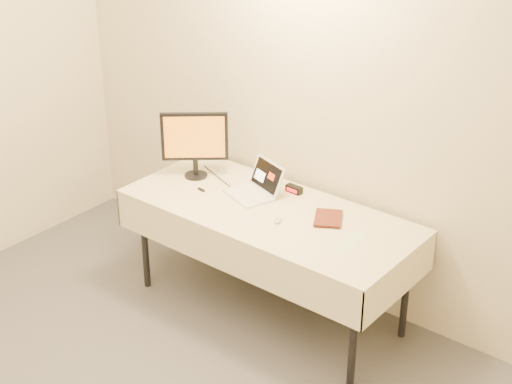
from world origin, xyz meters
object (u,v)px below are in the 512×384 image
Objects in this scene: table at (269,218)px; monitor at (195,140)px; laptop at (256,187)px; book at (315,203)px.

table is 4.13× the size of monitor.
book reaches higher than laptop.
laptop is at bearing 149.24° from table.
monitor is 0.97m from book.
book reaches higher than table.
laptop is 0.84× the size of monitor.
monitor reaches higher than table.
monitor is at bearing 150.53° from book.
book is at bearing 13.52° from laptop.
laptop is 1.74× the size of book.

